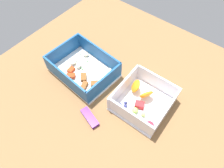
# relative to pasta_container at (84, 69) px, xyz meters

# --- Properties ---
(table_surface) EXTENTS (0.80, 0.80, 0.02)m
(table_surface) POSITION_rel_pasta_container_xyz_m (-0.10, -0.02, -0.03)
(table_surface) COLOR brown
(table_surface) RESTS_ON ground
(pasta_container) EXTENTS (0.22, 0.17, 0.07)m
(pasta_container) POSITION_rel_pasta_container_xyz_m (0.00, 0.00, 0.00)
(pasta_container) COLOR white
(pasta_container) RESTS_ON table_surface
(fruit_bowl) EXTENTS (0.16, 0.16, 0.06)m
(fruit_bowl) POSITION_rel_pasta_container_xyz_m (-0.23, -0.02, 0.00)
(fruit_bowl) COLOR white
(fruit_bowl) RESTS_ON table_surface
(candy_bar) EXTENTS (0.07, 0.04, 0.01)m
(candy_bar) POSITION_rel_pasta_container_xyz_m (-0.13, 0.12, -0.01)
(candy_bar) COLOR #51197A
(candy_bar) RESTS_ON table_surface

